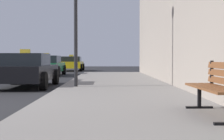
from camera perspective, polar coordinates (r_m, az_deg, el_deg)
The scene contains 5 objects.
sidewalk at distance 7.46m, azimuth 2.43°, elevation -5.77°, with size 4.00×32.00×0.15m, color gray.
bench at distance 5.70m, azimuth 17.74°, elevation -2.28°, with size 0.52×1.81×0.89m.
car_black at distance 13.04m, azimuth -14.36°, elevation -0.01°, with size 1.99×4.18×1.43m.
car_green at distance 21.62m, azimuth -11.04°, elevation 0.76°, with size 2.02×4.31×1.43m.
car_yellow at distance 29.74m, azimuth -6.90°, elevation 1.09°, with size 2.06×4.06×1.43m.
Camera 1 is at (3.57, -7.38, 1.07)m, focal length 53.74 mm.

